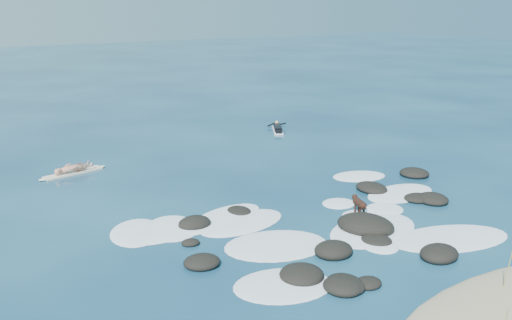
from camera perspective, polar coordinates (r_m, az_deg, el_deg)
ground at (r=20.05m, az=6.87°, el=-5.00°), size 160.00×160.00×0.00m
reef_rocks at (r=18.43m, az=9.87°, el=-6.66°), size 12.60×7.27×0.66m
breaking_foam at (r=18.59m, az=4.55°, el=-6.60°), size 12.62×8.77×0.12m
standing_surfer_rig at (r=24.95m, az=-17.94°, el=0.14°), size 2.97×1.02×1.70m
paddling_surfer_rig at (r=31.71m, az=2.18°, el=3.18°), size 1.65×2.27×0.42m
dog at (r=19.58m, az=10.26°, el=-4.26°), size 0.45×1.04×0.67m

